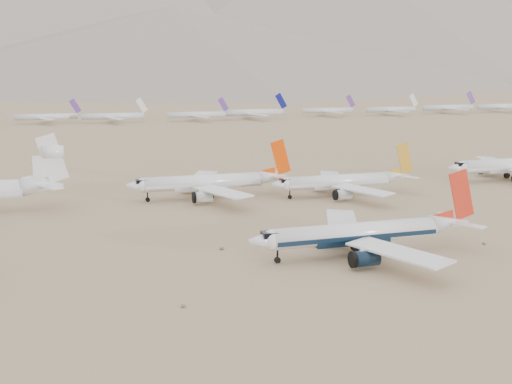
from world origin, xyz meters
TOP-DOWN VIEW (x-y plane):
  - ground at (0.00, 0.00)m, footprint 7000.00×7000.00m
  - main_airliner at (-3.60, 2.32)m, footprint 47.19×46.09m
  - row2_gold_tail at (17.36, 57.83)m, footprint 42.41×41.48m
  - row2_orange_tail at (-20.70, 66.14)m, footprint 45.75×44.76m
  - distant_storage_row at (26.81, 315.65)m, footprint 566.46×49.44m
  - mountain_range at (70.18, 1648.01)m, footprint 7354.00×3024.00m
  - foothills at (526.68, 1100.00)m, footprint 4637.50×1395.00m
  - desert_scrub at (-20.73, -21.89)m, footprint 233.60×121.67m

SIDE VIEW (x-z plane):
  - ground at x=0.00m, z-range 0.00..0.00m
  - desert_scrub at x=-20.73m, z-range -0.03..0.60m
  - row2_gold_tail at x=17.36m, z-range -3.33..11.77m
  - distant_storage_row at x=26.81m, z-range -3.23..12.18m
  - main_airliner at x=-3.60m, z-range -3.75..12.90m
  - row2_orange_tail at x=-20.70m, z-range -3.58..12.74m
  - foothills at x=526.68m, z-range -10.35..144.65m
  - mountain_range at x=70.18m, z-range -44.68..425.32m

